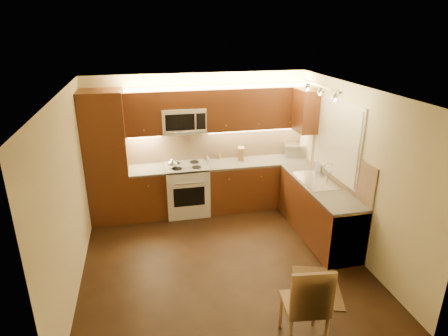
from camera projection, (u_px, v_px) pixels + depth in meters
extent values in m
cube|color=black|center=(222.00, 260.00, 5.73)|extent=(4.00, 4.00, 0.01)
cube|color=beige|center=(222.00, 91.00, 4.85)|extent=(4.00, 4.00, 0.01)
cube|color=beige|center=(199.00, 142.00, 7.12)|extent=(4.00, 0.01, 2.50)
cube|color=beige|center=(269.00, 267.00, 3.46)|extent=(4.00, 0.01, 2.50)
cube|color=beige|center=(69.00, 196.00, 4.88)|extent=(0.01, 4.00, 2.50)
cube|color=beige|center=(354.00, 171.00, 5.69)|extent=(0.01, 4.00, 2.50)
cube|color=#47270F|center=(107.00, 158.00, 6.54)|extent=(0.70, 0.60, 2.30)
cube|color=#47270F|center=(149.00, 193.00, 6.93)|extent=(0.62, 0.60, 0.86)
cube|color=#3E3B38|center=(147.00, 170.00, 6.77)|extent=(0.62, 0.60, 0.04)
cube|color=#47270F|center=(256.00, 184.00, 7.34)|extent=(1.92, 0.60, 0.86)
cube|color=#3E3B38|center=(257.00, 162.00, 7.18)|extent=(1.92, 0.60, 0.04)
cube|color=#47270F|center=(318.00, 211.00, 6.29)|extent=(0.60, 2.00, 0.86)
cube|color=#3E3B38|center=(321.00, 185.00, 6.13)|extent=(0.60, 2.00, 0.04)
cube|color=silver|center=(339.00, 232.00, 5.65)|extent=(0.58, 0.60, 0.84)
cube|color=tan|center=(218.00, 143.00, 7.20)|extent=(3.30, 0.02, 0.60)
cube|color=tan|center=(339.00, 165.00, 6.07)|extent=(0.02, 2.00, 0.60)
cube|color=#47270F|center=(143.00, 113.00, 6.54)|extent=(0.62, 0.35, 0.75)
cube|color=#47270F|center=(257.00, 108.00, 6.95)|extent=(1.92, 0.35, 0.75)
cube|color=#47270F|center=(182.00, 99.00, 6.60)|extent=(0.76, 0.35, 0.31)
cube|color=#47270F|center=(307.00, 111.00, 6.72)|extent=(0.35, 0.50, 0.75)
cube|color=silver|center=(337.00, 138.00, 6.07)|extent=(0.03, 1.44, 1.24)
cube|color=silver|center=(336.00, 139.00, 6.06)|extent=(0.02, 1.36, 1.16)
cube|color=silver|center=(321.00, 86.00, 5.54)|extent=(0.04, 1.20, 0.03)
cube|color=silver|center=(294.00, 150.00, 7.40)|extent=(0.41, 0.33, 0.23)
cube|color=#8B5E3F|center=(241.00, 154.00, 7.18)|extent=(0.16, 0.20, 0.25)
cylinder|color=silver|center=(209.00, 160.00, 7.09)|extent=(0.05, 0.05, 0.09)
cylinder|color=brown|center=(208.00, 158.00, 7.20)|extent=(0.05, 0.05, 0.09)
cylinder|color=silver|center=(208.00, 158.00, 7.20)|extent=(0.05, 0.05, 0.08)
cylinder|color=#AE6834|center=(220.00, 157.00, 7.24)|extent=(0.06, 0.06, 0.09)
imported|color=silver|center=(318.00, 166.00, 6.64)|extent=(0.10, 0.10, 0.19)
cube|color=black|center=(317.00, 287.00, 5.13)|extent=(0.85, 1.04, 0.01)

